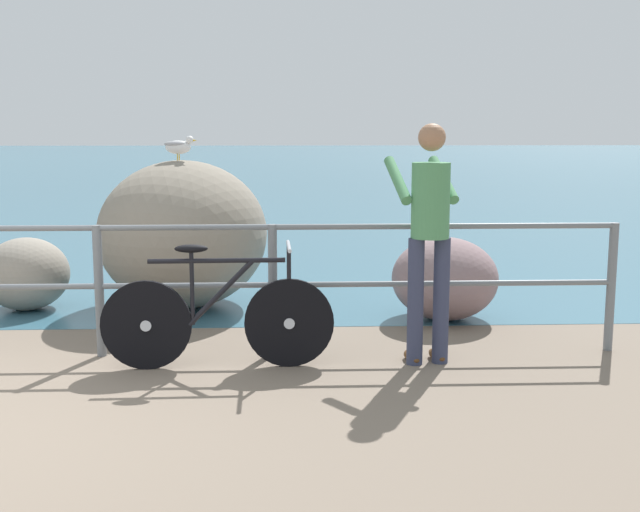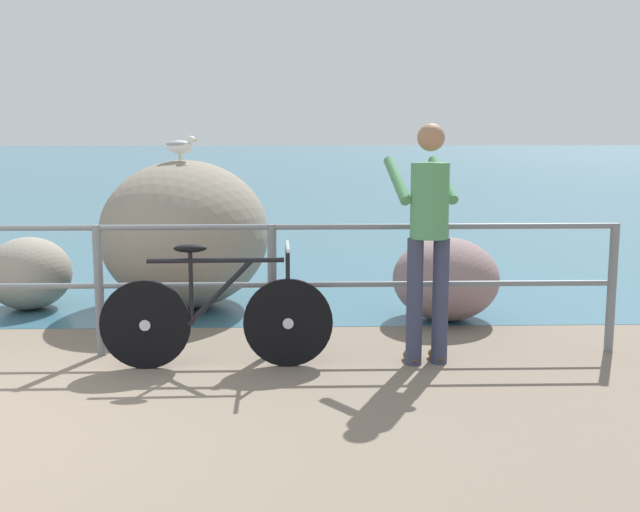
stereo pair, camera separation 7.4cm
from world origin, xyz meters
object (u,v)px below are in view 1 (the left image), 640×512
at_px(breakwater_boulder_main, 183,234).
at_px(breakwater_boulder_left, 26,274).
at_px(bicycle, 219,316).
at_px(breakwater_boulder_right, 445,279).
at_px(seagull, 178,146).
at_px(person_at_railing, 429,232).

distance_m(breakwater_boulder_main, breakwater_boulder_left, 1.56).
relative_size(bicycle, breakwater_boulder_right, 1.69).
bearing_deg(seagull, breakwater_boulder_right, 1.22).
bearing_deg(breakwater_boulder_right, breakwater_boulder_main, 165.34).
bearing_deg(person_at_railing, breakwater_boulder_main, 36.81).
bearing_deg(bicycle, breakwater_boulder_right, 35.07).
relative_size(bicycle, person_at_railing, 0.96).
xyz_separation_m(bicycle, seagull, (-0.54, 2.04, 1.20)).
relative_size(breakwater_boulder_right, seagull, 2.95).
height_order(bicycle, breakwater_boulder_right, bicycle).
height_order(breakwater_boulder_right, seagull, seagull).
xyz_separation_m(breakwater_boulder_left, breakwater_boulder_right, (3.99, -0.56, 0.03)).
bearing_deg(bicycle, breakwater_boulder_main, 102.52).
bearing_deg(breakwater_boulder_main, breakwater_boulder_right, -14.66).
distance_m(person_at_railing, breakwater_boulder_left, 4.12).
height_order(person_at_railing, breakwater_boulder_left, person_at_railing).
height_order(bicycle, breakwater_boulder_main, breakwater_boulder_main).
relative_size(person_at_railing, breakwater_boulder_right, 1.76).
relative_size(bicycle, breakwater_boulder_main, 0.91).
relative_size(bicycle, breakwater_boulder_left, 1.99).
height_order(breakwater_boulder_left, seagull, seagull).
bearing_deg(breakwater_boulder_left, breakwater_boulder_right, -7.96).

